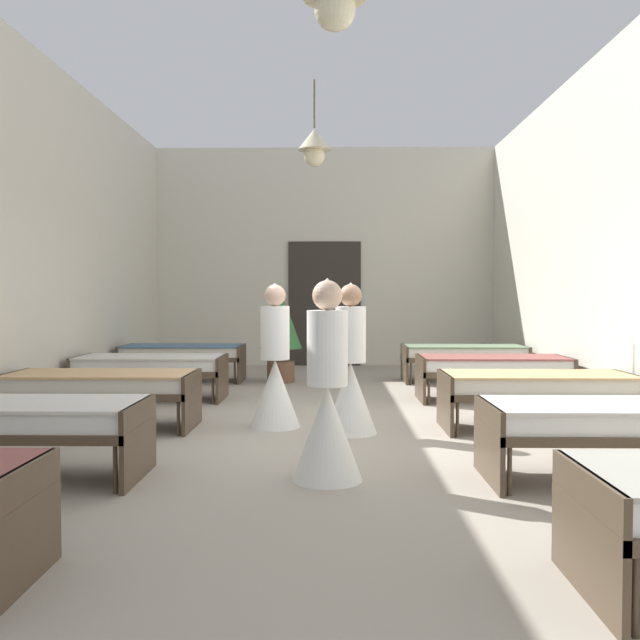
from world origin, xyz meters
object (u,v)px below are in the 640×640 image
at_px(bed_right_row_3, 493,367).
at_px(bed_left_row_4, 183,354).
at_px(bed_right_row_4, 464,354).
at_px(bed_right_row_2, 537,387).
at_px(nurse_far_aisle, 351,380).
at_px(nurse_near_aisle, 275,376).
at_px(bed_left_row_3, 151,366).
at_px(bed_right_row_1, 617,422).
at_px(bed_left_row_1, 14,420).
at_px(nurse_mid_aisle, 327,409).
at_px(bed_left_row_2, 101,386).
at_px(potted_plant, 281,326).

distance_m(bed_right_row_3, bed_left_row_4, 4.82).
height_order(bed_right_row_3, bed_right_row_4, same).
height_order(bed_right_row_2, nurse_far_aisle, nurse_far_aisle).
xyz_separation_m(bed_left_row_4, nurse_near_aisle, (1.77, -3.68, 0.09)).
height_order(bed_left_row_3, bed_left_row_4, same).
height_order(bed_left_row_3, bed_right_row_3, same).
bearing_deg(bed_left_row_4, bed_right_row_1, -52.16).
bearing_deg(bed_right_row_2, bed_right_row_3, 90.00).
xyz_separation_m(bed_right_row_2, nurse_far_aisle, (-1.89, -0.19, 0.09)).
distance_m(bed_left_row_1, bed_right_row_3, 5.84).
distance_m(bed_right_row_3, bed_right_row_4, 1.90).
bearing_deg(bed_left_row_4, nurse_mid_aisle, -67.83).
relative_size(nurse_mid_aisle, nurse_far_aisle, 1.00).
height_order(bed_left_row_2, bed_left_row_3, same).
xyz_separation_m(bed_right_row_2, nurse_near_aisle, (-2.66, 0.12, 0.09)).
xyz_separation_m(bed_left_row_3, potted_plant, (1.55, 1.83, 0.44)).
xyz_separation_m(nurse_near_aisle, nurse_mid_aisle, (0.55, -2.01, 0.00)).
height_order(bed_right_row_3, nurse_far_aisle, nurse_far_aisle).
xyz_separation_m(bed_left_row_1, bed_right_row_4, (4.43, 5.70, 0.00)).
bearing_deg(bed_right_row_1, bed_right_row_4, 90.00).
bearing_deg(bed_left_row_4, bed_left_row_2, -90.00).
relative_size(bed_right_row_2, bed_left_row_4, 1.00).
relative_size(bed_left_row_1, bed_right_row_4, 1.00).
height_order(bed_right_row_4, nurse_mid_aisle, nurse_mid_aisle).
bearing_deg(nurse_near_aisle, bed_left_row_3, 15.99).
height_order(bed_right_row_4, potted_plant, potted_plant).
height_order(bed_right_row_2, potted_plant, potted_plant).
height_order(bed_left_row_1, nurse_near_aisle, nurse_near_aisle).
xyz_separation_m(bed_left_row_3, nurse_near_aisle, (1.77, -1.78, 0.09)).
height_order(bed_right_row_1, bed_right_row_3, same).
height_order(bed_left_row_2, bed_left_row_4, same).
relative_size(bed_right_row_1, nurse_near_aisle, 1.28).
bearing_deg(nurse_far_aisle, bed_left_row_4, -136.35).
bearing_deg(bed_left_row_4, bed_right_row_2, -40.63).
bearing_deg(nurse_mid_aisle, nurse_far_aisle, -53.67).
distance_m(bed_right_row_3, nurse_near_aisle, 3.21).
height_order(bed_right_row_3, potted_plant, potted_plant).
bearing_deg(nurse_far_aisle, bed_right_row_4, 165.80).
bearing_deg(nurse_mid_aisle, bed_right_row_2, -94.45).
height_order(bed_left_row_2, nurse_far_aisle, nurse_far_aisle).
bearing_deg(bed_left_row_3, nurse_mid_aisle, -58.55).
bearing_deg(bed_right_row_4, bed_left_row_1, -127.84).
xyz_separation_m(bed_right_row_1, nurse_near_aisle, (-2.66, 2.02, 0.09)).
bearing_deg(nurse_mid_aisle, nurse_near_aisle, -30.97).
bearing_deg(potted_plant, nurse_mid_aisle, -82.24).
distance_m(bed_left_row_1, bed_left_row_2, 1.90).
bearing_deg(bed_right_row_2, bed_left_row_4, 139.37).
bearing_deg(bed_left_row_1, nurse_near_aisle, 48.75).
relative_size(bed_left_row_1, bed_right_row_3, 1.00).
bearing_deg(nurse_near_aisle, nurse_far_aisle, -140.13).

